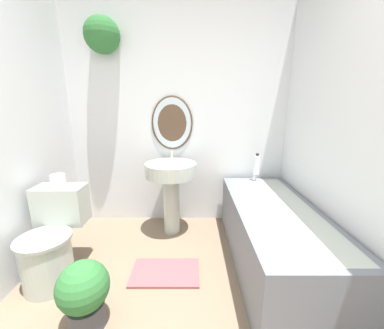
% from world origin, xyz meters
% --- Properties ---
extents(wall_back, '(2.53, 0.35, 2.40)m').
position_xyz_m(wall_back, '(-0.08, 2.29, 1.29)').
color(wall_back, silver).
rests_on(wall_back, ground_plane).
extents(wall_right, '(0.06, 2.40, 2.40)m').
position_xyz_m(wall_right, '(1.23, 1.14, 1.20)').
color(wall_right, silver).
rests_on(wall_right, ground_plane).
extents(toilet, '(0.40, 0.59, 0.71)m').
position_xyz_m(toilet, '(-0.95, 1.26, 0.32)').
color(toilet, '#B2BCB2').
rests_on(toilet, ground_plane).
extents(pedestal_sink, '(0.53, 0.53, 0.88)m').
position_xyz_m(pedestal_sink, '(-0.07, 1.97, 0.58)').
color(pedestal_sink, '#B2BCB2').
rests_on(pedestal_sink, ground_plane).
extents(bathtub, '(0.66, 1.61, 0.62)m').
position_xyz_m(bathtub, '(0.85, 1.42, 0.28)').
color(bathtub, slate).
rests_on(bathtub, ground_plane).
extents(shampoo_bottle, '(0.06, 0.06, 0.23)m').
position_xyz_m(shampoo_bottle, '(0.86, 2.11, 0.73)').
color(shampoo_bottle, white).
rests_on(shampoo_bottle, bathtub).
extents(potted_plant, '(0.31, 0.31, 0.45)m').
position_xyz_m(potted_plant, '(-0.51, 0.82, 0.25)').
color(potted_plant, '#47474C').
rests_on(potted_plant, ground_plane).
extents(bath_mat, '(0.56, 0.34, 0.02)m').
position_xyz_m(bath_mat, '(-0.07, 1.29, 0.01)').
color(bath_mat, '#934C51').
rests_on(bath_mat, ground_plane).
extents(toilet_paper_roll, '(0.11, 0.11, 0.10)m').
position_xyz_m(toilet_paper_roll, '(-0.95, 1.45, 0.76)').
color(toilet_paper_roll, white).
rests_on(toilet_paper_roll, toilet).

